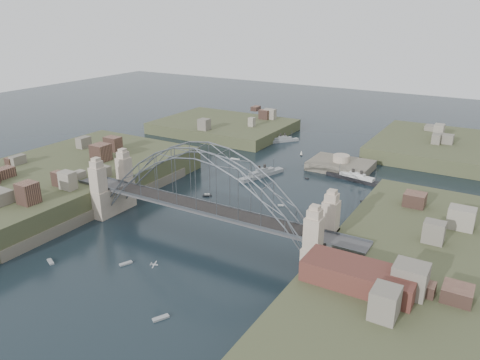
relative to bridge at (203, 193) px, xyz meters
name	(u,v)px	position (x,y,z in m)	size (l,w,h in m)	color
ground	(204,237)	(0.00, 0.00, -12.32)	(500.00, 500.00, 0.00)	black
bridge	(203,193)	(0.00, 0.00, 0.00)	(84.00, 13.80, 24.60)	#474749
shore_west	(55,189)	(-57.32, 0.00, -10.35)	(50.50, 90.00, 12.00)	#41472A
shore_east	(443,297)	(57.32, 0.00, -10.35)	(50.50, 90.00, 12.00)	#41472A
headland_nw	(224,131)	(-55.00, 95.00, -11.82)	(60.00, 45.00, 9.00)	#41472A
headland_ne	(467,155)	(50.00, 110.00, -11.57)	(70.00, 55.00, 9.50)	#41472A
fort_island	(340,170)	(12.00, 70.00, -12.66)	(22.00, 16.00, 9.40)	#5F584A
wharf_shed	(359,276)	(44.00, -14.00, -2.32)	(20.00, 8.00, 4.00)	#592D26
finger_pier	(299,354)	(39.00, -28.00, -11.62)	(4.00, 22.00, 1.40)	#474749
naval_cruiser_near	(262,174)	(-9.05, 48.16, -11.43)	(8.61, 18.89, 5.73)	gray
naval_cruiser_far	(282,140)	(-22.62, 92.72, -11.53)	(11.10, 13.04, 5.09)	gray
ocean_liner	(357,179)	(20.91, 60.83, -11.48)	(22.28, 6.50, 5.42)	black
aeroplane	(154,264)	(4.63, -24.61, -6.49)	(1.59, 2.71, 0.41)	#B2B5B9
small_boat_a	(207,195)	(-15.28, 23.49, -12.04)	(2.88, 2.37, 1.43)	silver
small_boat_b	(281,205)	(8.05, 28.26, -12.17)	(1.69, 1.30, 0.45)	silver
small_boat_c	(126,264)	(-7.79, -20.37, -12.17)	(2.09, 3.11, 0.45)	silver
small_boat_d	(363,202)	(28.46, 43.23, -12.17)	(2.15, 2.14, 0.45)	silver
small_boat_e	(235,159)	(-27.36, 60.09, -12.17)	(3.81, 1.43, 0.45)	silver
small_boat_f	(307,179)	(5.47, 53.95, -12.17)	(1.53, 0.83, 0.45)	silver
small_boat_g	(161,318)	(12.17, -31.87, -12.17)	(2.42, 3.29, 0.45)	silver
small_boat_h	(301,153)	(-7.32, 78.45, -11.33)	(1.51, 1.77, 2.38)	silver
small_boat_i	(319,237)	(25.98, 13.61, -11.39)	(1.27, 2.16, 2.38)	silver
small_boat_j	(50,262)	(-23.42, -28.74, -12.17)	(3.00, 2.03, 0.45)	silver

